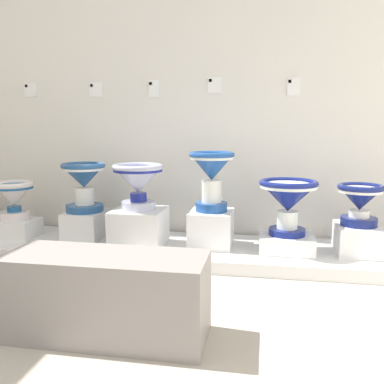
% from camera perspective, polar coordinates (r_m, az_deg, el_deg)
% --- Properties ---
extents(wall_back, '(4.17, 0.06, 2.81)m').
position_cam_1_polar(wall_back, '(3.56, -0.67, 15.62)').
color(wall_back, silver).
rests_on(wall_back, ground_plane).
extents(display_platform, '(3.18, 0.76, 0.09)m').
position_cam_1_polar(display_platform, '(3.26, -2.04, -7.91)').
color(display_platform, white).
rests_on(display_platform, ground_plane).
extents(plinth_block_rightmost, '(0.34, 0.28, 0.14)m').
position_cam_1_polar(plinth_block_rightmost, '(3.73, -22.93, -4.58)').
color(plinth_block_rightmost, white).
rests_on(plinth_block_rightmost, display_platform).
extents(antique_toilet_rightmost, '(0.33, 0.33, 0.31)m').
position_cam_1_polar(antique_toilet_rightmost, '(3.68, -23.19, -0.43)').
color(antique_toilet_rightmost, white).
rests_on(antique_toilet_rightmost, plinth_block_rightmost).
extents(plinth_block_tall_cobalt, '(0.29, 0.34, 0.22)m').
position_cam_1_polar(plinth_block_tall_cobalt, '(3.49, -14.33, -4.37)').
color(plinth_block_tall_cobalt, white).
rests_on(plinth_block_tall_cobalt, display_platform).
extents(antique_toilet_tall_cobalt, '(0.35, 0.35, 0.39)m').
position_cam_1_polar(antique_toilet_tall_cobalt, '(3.43, -14.57, 1.58)').
color(antique_toilet_tall_cobalt, '#28558E').
rests_on(antique_toilet_tall_cobalt, plinth_block_tall_cobalt).
extents(plinth_block_squat_floral, '(0.39, 0.38, 0.27)m').
position_cam_1_polar(plinth_block_squat_floral, '(3.23, -7.24, -4.76)').
color(plinth_block_squat_floral, white).
rests_on(plinth_block_squat_floral, display_platform).
extents(antique_toilet_squat_floral, '(0.39, 0.39, 0.35)m').
position_cam_1_polar(antique_toilet_squat_floral, '(3.16, -7.37, 1.67)').
color(antique_toilet_squat_floral, silver).
rests_on(antique_toilet_squat_floral, plinth_block_squat_floral).
extents(plinth_block_broad_patterned, '(0.32, 0.35, 0.27)m').
position_cam_1_polar(plinth_block_broad_patterned, '(3.18, 2.64, -4.96)').
color(plinth_block_broad_patterned, white).
rests_on(plinth_block_broad_patterned, display_platform).
extents(antique_toilet_broad_patterned, '(0.34, 0.34, 0.45)m').
position_cam_1_polar(antique_toilet_broad_patterned, '(3.11, 2.70, 2.82)').
color(antique_toilet_broad_patterned, '#1F4C98').
rests_on(antique_toilet_broad_patterned, plinth_block_broad_patterned).
extents(plinth_block_pale_glazed, '(0.39, 0.31, 0.12)m').
position_cam_1_polar(plinth_block_pale_glazed, '(3.13, 12.77, -6.80)').
color(plinth_block_pale_glazed, white).
rests_on(plinth_block_pale_glazed, display_platform).
extents(antique_toilet_pale_glazed, '(0.42, 0.42, 0.40)m').
position_cam_1_polar(antique_toilet_pale_glazed, '(3.05, 12.98, -0.71)').
color(antique_toilet_pale_glazed, navy).
rests_on(antique_toilet_pale_glazed, plinth_block_pale_glazed).
extents(plinth_block_leftmost, '(0.30, 0.35, 0.20)m').
position_cam_1_polar(plinth_block_leftmost, '(3.22, 21.65, -6.01)').
color(plinth_block_leftmost, white).
rests_on(plinth_block_leftmost, display_platform).
extents(antique_toilet_leftmost, '(0.32, 0.32, 0.29)m').
position_cam_1_polar(antique_toilet_leftmost, '(3.16, 21.95, -0.98)').
color(antique_toilet_leftmost, navy).
rests_on(antique_toilet_leftmost, plinth_block_leftmost).
extents(info_placard_first, '(0.12, 0.01, 0.12)m').
position_cam_1_polar(info_placard_first, '(4.02, -21.20, 12.88)').
color(info_placard_first, white).
extents(info_placard_second, '(0.12, 0.01, 0.12)m').
position_cam_1_polar(info_placard_second, '(3.74, -13.00, 13.47)').
color(info_placard_second, white).
extents(info_placard_third, '(0.09, 0.01, 0.14)m').
position_cam_1_polar(info_placard_third, '(3.58, -5.21, 13.88)').
color(info_placard_third, white).
extents(info_placard_fourth, '(0.12, 0.01, 0.13)m').
position_cam_1_polar(info_placard_fourth, '(3.48, 3.12, 14.36)').
color(info_placard_fourth, white).
extents(info_placard_fifth, '(0.10, 0.01, 0.14)m').
position_cam_1_polar(info_placard_fifth, '(3.46, 13.70, 13.82)').
color(info_placard_fifth, white).
extents(museum_bench, '(0.94, 0.36, 0.40)m').
position_cam_1_polar(museum_bench, '(2.07, -11.52, -13.67)').
color(museum_bench, gray).
rests_on(museum_bench, ground_plane).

